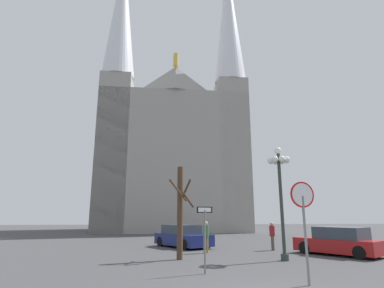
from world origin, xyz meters
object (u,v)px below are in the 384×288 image
Objects in this scene: cathedral at (173,147)px; pedestrian_standing at (206,234)px; pedestrian_walking at (272,233)px; one_way_arrow_sign at (205,231)px; parked_car_near_navy at (183,237)px; bare_tree at (180,210)px; parked_car_far_red at (339,242)px; stop_sign at (303,211)px; street_lamp at (280,181)px.

cathedral is 25.46m from pedestrian_standing.
pedestrian_walking is 4.28m from pedestrian_standing.
parked_car_near_navy is at bearing 91.09° from one_way_arrow_sign.
parked_car_near_navy is (0.51, 5.61, -1.64)m from bare_tree.
pedestrian_standing is (1.61, 2.38, -1.27)m from bare_tree.
pedestrian_walking is (5.79, 3.28, -1.32)m from bare_tree.
cathedral is 28.24m from parked_car_far_red.
stop_sign is 5.36m from street_lamp.
bare_tree reaches higher than pedestrian_standing.
one_way_arrow_sign reaches higher than parked_car_far_red.
pedestrian_standing is at bearing 135.37° from street_lamp.
street_lamp is 8.33m from parked_car_near_navy.
cathedral is 8.84× the size of bare_tree.
bare_tree reaches higher than one_way_arrow_sign.
stop_sign is 0.70× the size of bare_tree.
cathedral is at bearing 99.28° from street_lamp.
stop_sign reaches higher than parked_car_near_navy.
cathedral reaches higher than bare_tree.
pedestrian_standing reaches higher than pedestrian_walking.
pedestrian_walking is at bearing 12.12° from pedestrian_standing.
parked_car_near_navy is (-3.05, 11.42, -1.55)m from stop_sign.
street_lamp is 5.00m from parked_car_far_red.
bare_tree is 2.59× the size of pedestrian_standing.
cathedral is 23.85× the size of pedestrian_walking.
cathedral is at bearing 90.00° from parked_car_near_navy.
cathedral reaches higher than parked_car_far_red.
bare_tree is at bearing -174.94° from parked_car_far_red.
street_lamp reaches higher than one_way_arrow_sign.
stop_sign is 9.44m from pedestrian_walking.
cathedral is 25.20m from pedestrian_walking.
parked_car_near_navy is at bearing 156.18° from pedestrian_walking.
parked_car_near_navy is at bearing 123.99° from street_lamp.
street_lamp reaches higher than pedestrian_standing.
bare_tree is at bearing 100.68° from one_way_arrow_sign.
street_lamp is at bearing 34.33° from one_way_arrow_sign.
bare_tree is (-0.51, -25.72, -8.87)m from cathedral.
cathedral reaches higher than parked_car_near_navy.
one_way_arrow_sign is 0.52× the size of parked_car_near_navy.
stop_sign reaches higher than parked_car_far_red.
pedestrian_standing is at bearing -167.88° from pedestrian_walking.
parked_car_far_red is (7.99, -4.86, 0.01)m from parked_car_near_navy.
parked_car_near_navy is at bearing 104.97° from stop_sign.
pedestrian_standing is at bearing -71.31° from parked_car_near_navy.
stop_sign is 0.69× the size of parked_car_near_navy.
cathedral is 7.30× the size of street_lamp.
street_lamp is at bearing -80.72° from cathedral.
cathedral is 12.55× the size of stop_sign.
bare_tree is 3.14m from pedestrian_standing.
street_lamp reaches higher than pedestrian_walking.
one_way_arrow_sign is (0.18, -29.38, -9.69)m from cathedral.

